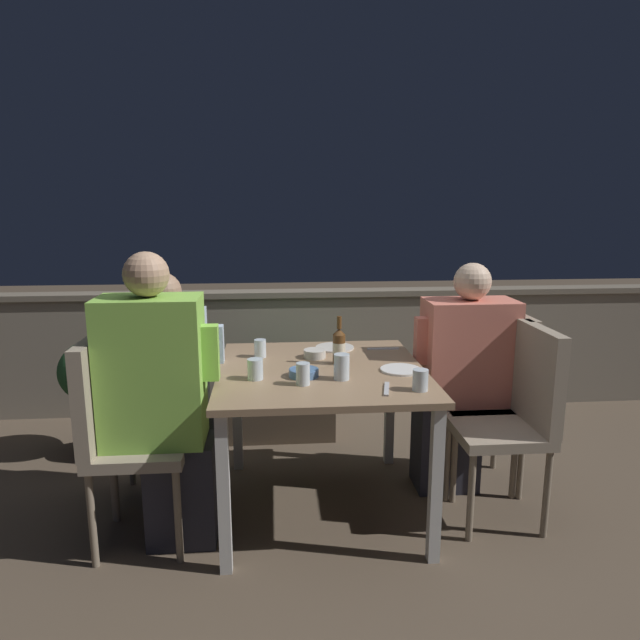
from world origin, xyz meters
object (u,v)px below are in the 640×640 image
(beer_bottle, at_px, (339,346))
(potted_plant, at_px, (96,386))
(chair_right_near, at_px, (519,406))
(chair_left_far, at_px, (134,395))
(person_blue_shirt, at_px, (175,389))
(person_coral_top, at_px, (460,378))
(chair_right_far, at_px, (497,383))
(chair_left_near, at_px, (116,423))
(person_green_blouse, at_px, (162,402))

(beer_bottle, distance_m, potted_plant, 1.57)
(chair_right_near, bearing_deg, chair_left_far, 170.26)
(person_blue_shirt, relative_size, chair_right_near, 1.25)
(person_coral_top, bearing_deg, beer_bottle, -171.29)
(chair_left_far, distance_m, chair_right_far, 1.87)
(beer_bottle, xyz_separation_m, potted_plant, (-1.38, 0.65, -0.38))
(person_blue_shirt, height_order, person_coral_top, person_coral_top)
(person_blue_shirt, xyz_separation_m, potted_plant, (-0.56, 0.57, -0.16))
(beer_bottle, bearing_deg, chair_left_far, 175.58)
(person_blue_shirt, height_order, beer_bottle, person_blue_shirt)
(chair_left_far, bearing_deg, person_blue_shirt, -0.00)
(chair_left_near, relative_size, chair_left_far, 1.00)
(person_blue_shirt, xyz_separation_m, chair_right_near, (1.64, -0.32, -0.02))
(person_green_blouse, height_order, chair_left_far, person_green_blouse)
(chair_right_near, bearing_deg, person_coral_top, 116.71)
(person_green_blouse, height_order, beer_bottle, person_green_blouse)
(chair_right_near, bearing_deg, chair_right_far, 84.53)
(person_green_blouse, xyz_separation_m, chair_left_far, (-0.21, 0.36, -0.09))
(chair_left_near, bearing_deg, person_coral_top, 13.03)
(person_green_blouse, bearing_deg, person_coral_top, 14.73)
(chair_right_near, height_order, beer_bottle, beer_bottle)
(chair_left_far, distance_m, potted_plant, 0.69)
(person_green_blouse, xyz_separation_m, beer_bottle, (0.81, 0.28, 0.16))
(chair_left_near, relative_size, chair_right_near, 1.00)
(person_blue_shirt, xyz_separation_m, beer_bottle, (0.81, -0.08, 0.23))
(person_coral_top, xyz_separation_m, beer_bottle, (-0.65, -0.10, 0.22))
(chair_right_near, relative_size, chair_right_far, 1.00)
(person_coral_top, bearing_deg, chair_right_near, -63.29)
(chair_left_near, distance_m, chair_right_near, 1.83)
(potted_plant, bearing_deg, chair_right_near, -21.99)
(chair_left_near, relative_size, person_coral_top, 0.78)
(chair_right_far, relative_size, beer_bottle, 3.98)
(chair_left_far, xyz_separation_m, person_coral_top, (1.67, 0.02, 0.03))
(person_green_blouse, bearing_deg, beer_bottle, 19.38)
(chair_right_far, bearing_deg, person_blue_shirt, -179.26)
(potted_plant, bearing_deg, person_blue_shirt, -45.48)
(chair_left_far, distance_m, beer_bottle, 1.05)
(chair_left_near, height_order, potted_plant, chair_left_near)
(beer_bottle, relative_size, potted_plant, 0.33)
(chair_left_far, bearing_deg, chair_right_near, -9.74)
(chair_left_near, bearing_deg, beer_bottle, 15.77)
(person_blue_shirt, distance_m, chair_right_far, 1.67)
(chair_right_far, bearing_deg, person_coral_top, 180.00)
(chair_left_near, height_order, chair_right_far, same)
(chair_left_near, distance_m, person_green_blouse, 0.22)
(chair_left_near, relative_size, potted_plant, 1.32)
(person_green_blouse, xyz_separation_m, chair_right_far, (1.66, 0.38, -0.09))
(chair_right_near, xyz_separation_m, potted_plant, (-2.20, 0.89, -0.13))
(potted_plant, bearing_deg, chair_right_far, -13.87)
(person_coral_top, distance_m, beer_bottle, 0.70)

